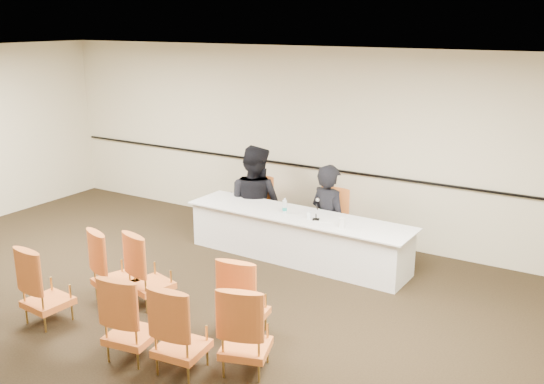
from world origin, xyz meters
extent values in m
plane|color=black|center=(0.00, 0.00, 0.00)|extent=(10.00, 10.00, 0.00)
plane|color=silver|center=(0.00, 0.00, 3.00)|extent=(10.00, 10.00, 0.00)
cube|color=beige|center=(0.00, 4.00, 1.50)|extent=(10.00, 0.04, 3.00)
cube|color=black|center=(0.00, 3.96, 1.10)|extent=(9.80, 0.04, 0.03)
imported|color=black|center=(0.75, 3.31, 0.44)|extent=(0.78, 0.63, 1.84)
imported|color=black|center=(-0.59, 3.35, 0.50)|extent=(0.97, 0.76, 1.98)
cube|color=white|center=(0.97, 2.75, 0.69)|extent=(0.35, 0.30, 0.00)
cylinder|color=white|center=(0.74, 2.71, 0.74)|extent=(0.08, 0.08, 0.10)
cylinder|color=white|center=(1.30, 2.59, 0.76)|extent=(0.10, 0.10, 0.14)
camera|label=1|loc=(4.49, -4.49, 3.40)|focal=40.00mm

